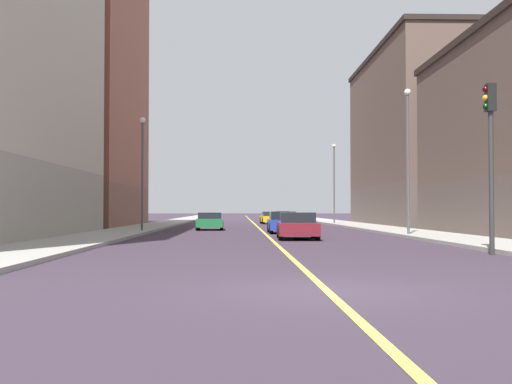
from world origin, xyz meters
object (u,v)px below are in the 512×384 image
object	(u,v)px
building_right_midblock	(70,85)
car_yellow	(270,218)
car_black	(282,216)
street_lamp_left_far	(334,175)
car_blue	(283,223)
car_green	(210,221)
building_left_mid	(431,139)
traffic_light_left_near	(490,143)
street_lamp_left_near	(408,147)
street_lamp_right_near	(142,162)
car_maroon	(297,226)

from	to	relation	value
building_right_midblock	car_yellow	xyz separation A→B (m)	(17.35, 9.58, -11.25)
car_black	car_yellow	bearing A→B (deg)	-97.77
street_lamp_left_far	car_blue	xyz separation A→B (m)	(-6.44, -20.99, -4.05)
car_blue	car_green	xyz separation A→B (m)	(-4.74, 5.92, -0.04)
building_left_mid	car_yellow	distance (m)	17.15
traffic_light_left_near	street_lamp_left_near	size ratio (longest dim) A/B	0.71
building_left_mid	street_lamp_left_far	xyz separation A→B (m)	(-8.20, 3.72, -3.10)
car_blue	building_right_midblock	bearing A→B (deg)	140.02
street_lamp_right_near	car_yellow	xyz separation A→B (m)	(9.15, 23.15, -3.83)
building_right_midblock	traffic_light_left_near	size ratio (longest dim) A/B	4.28
traffic_light_left_near	street_lamp_right_near	xyz separation A→B (m)	(-14.10, 18.91, 0.81)
street_lamp_left_near	street_lamp_right_near	bearing A→B (deg)	160.09
street_lamp_left_near	car_green	size ratio (longest dim) A/B	1.96
traffic_light_left_near	street_lamp_left_far	bearing A→B (deg)	88.52
car_maroon	car_blue	size ratio (longest dim) A/B	1.04
car_black	traffic_light_left_near	bearing A→B (deg)	-87.65
street_lamp_left_near	car_blue	world-z (taller)	street_lamp_left_near
car_yellow	street_lamp_left_far	bearing A→B (deg)	-24.68
traffic_light_left_near	car_maroon	xyz separation A→B (m)	(-5.23, 10.70, -2.98)
building_left_mid	street_lamp_left_near	distance (m)	23.81
car_black	car_maroon	distance (m)	49.59
street_lamp_left_near	car_yellow	size ratio (longest dim) A/B	1.81
car_green	car_yellow	bearing A→B (deg)	73.71
car_yellow	street_lamp_left_near	bearing A→B (deg)	-78.23
building_right_midblock	street_lamp_right_near	distance (m)	17.51
car_yellow	car_blue	world-z (taller)	car_blue
street_lamp_left_near	car_black	distance (m)	47.10
car_black	car_maroon	bearing A→B (deg)	-93.19
car_black	car_green	world-z (taller)	car_green
street_lamp_right_near	car_green	distance (m)	7.66
traffic_light_left_near	street_lamp_left_near	distance (m)	13.53
building_left_mid	car_blue	distance (m)	23.73
traffic_light_left_near	car_yellow	size ratio (longest dim) A/B	1.28
car_maroon	car_blue	bearing A→B (deg)	91.39
street_lamp_right_near	street_lamp_left_far	bearing A→B (deg)	53.47
traffic_light_left_near	street_lamp_left_near	xyz separation A→B (m)	(1.02, 13.44, 1.23)
car_green	traffic_light_left_near	bearing A→B (deg)	-67.29
building_left_mid	car_maroon	distance (m)	29.66
street_lamp_left_far	street_lamp_right_near	bearing A→B (deg)	-126.53
building_left_mid	car_black	bearing A→B (deg)	115.40
building_right_midblock	car_blue	xyz separation A→B (m)	(16.88, -14.15, -11.20)
car_yellow	car_blue	bearing A→B (deg)	-91.13
building_left_mid	car_green	world-z (taller)	building_left_mid
building_right_midblock	car_yellow	world-z (taller)	building_right_midblock
traffic_light_left_near	car_green	bearing A→B (deg)	112.71
street_lamp_left_far	car_blue	bearing A→B (deg)	-107.05
street_lamp_left_near	street_lamp_left_far	world-z (taller)	street_lamp_left_near
street_lamp_left_near	car_maroon	xyz separation A→B (m)	(-6.25, -2.73, -4.21)
building_right_midblock	car_yellow	bearing A→B (deg)	28.90
building_right_midblock	street_lamp_left_near	size ratio (longest dim) A/B	3.02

